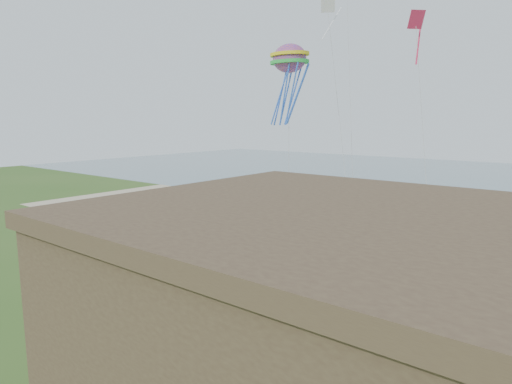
% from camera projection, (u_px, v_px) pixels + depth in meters
% --- Properties ---
extents(ground, '(160.00, 160.00, 0.00)m').
position_uv_depth(ground, '(116.00, 342.00, 19.54)').
color(ground, '#365A1E').
rests_on(ground, ground).
extents(sand_beach, '(72.00, 20.00, 0.02)m').
position_uv_depth(sand_beach, '(353.00, 238.00, 36.45)').
color(sand_beach, tan).
rests_on(sand_beach, ground).
extents(ocean, '(160.00, 68.00, 0.02)m').
position_uv_depth(ocean, '(485.00, 181.00, 70.28)').
color(ocean, slate).
rests_on(ocean, ground).
extents(chainlink_fence, '(36.20, 0.20, 1.25)m').
position_uv_depth(chainlink_fence, '(213.00, 290.00, 24.06)').
color(chainlink_fence, brown).
rests_on(chainlink_fence, ground).
extents(picnic_table, '(1.61, 1.25, 0.65)m').
position_uv_depth(picnic_table, '(305.00, 336.00, 19.39)').
color(picnic_table, brown).
rests_on(picnic_table, ground).
extents(octopus_kite, '(3.14, 2.29, 6.27)m').
position_uv_depth(octopus_kite, '(289.00, 82.00, 32.38)').
color(octopus_kite, orange).
extents(kite_white, '(1.91, 2.14, 2.76)m').
position_uv_depth(kite_white, '(328.00, 15.00, 32.58)').
color(kite_white, white).
extents(kite_red, '(2.04, 2.02, 2.68)m').
position_uv_depth(kite_red, '(416.00, 32.00, 27.80)').
color(kite_red, '#CF244B').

